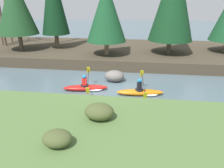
{
  "coord_description": "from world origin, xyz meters",
  "views": [
    {
      "loc": [
        1.71,
        -12.3,
        5.31
      ],
      "look_at": [
        0.17,
        -0.44,
        0.55
      ],
      "focal_mm": 35.0,
      "sensor_mm": 36.0,
      "label": 1
    }
  ],
  "objects": [
    {
      "name": "shrub_clump_far_end",
      "position": [
        0.22,
        -4.75,
        1.07
      ],
      "size": [
        1.18,
        0.98,
        0.64
      ],
      "color": "#4C562D",
      "rests_on": "riverbank_near"
    },
    {
      "name": "kayaker_lead",
      "position": [
        1.95,
        -0.55,
        0.2
      ],
      "size": [
        2.79,
        2.07,
        1.2
      ],
      "rotation": [
        0.0,
        0.0,
        0.11
      ],
      "color": "orange",
      "rests_on": "ground"
    },
    {
      "name": "bare_tree_mid_upstream",
      "position": [
        -11.84,
        9.42,
        3.75
      ],
      "size": [
        3.4,
        3.36,
        6.16
      ],
      "color": "#7A664C",
      "rests_on": "riverbank_far"
    },
    {
      "name": "conifer_tree_far_left",
      "position": [
        -9.04,
        6.25,
        4.79
      ],
      "size": [
        3.48,
        3.48,
        6.49
      ],
      "color": "brown",
      "rests_on": "riverbank_far"
    },
    {
      "name": "ground_plane",
      "position": [
        0.0,
        0.0,
        0.0
      ],
      "size": [
        90.0,
        90.0,
        0.0
      ],
      "primitive_type": "plane",
      "color": "slate"
    },
    {
      "name": "shrub_clump_third",
      "position": [
        -0.84,
        -6.61,
        1.02
      ],
      "size": [
        0.99,
        0.82,
        0.53
      ],
      "color": "#4C562D",
      "rests_on": "riverbank_near"
    },
    {
      "name": "riverbank_far",
      "position": [
        0.0,
        8.14,
        0.42
      ],
      "size": [
        44.0,
        9.44,
        0.84
      ],
      "color": "#473D2D",
      "rests_on": "ground"
    },
    {
      "name": "conifer_tree_mid_left",
      "position": [
        -1.04,
        5.44,
        4.26
      ],
      "size": [
        3.2,
        3.2,
        5.74
      ],
      "color": "#7A664C",
      "rests_on": "riverbank_far"
    },
    {
      "name": "kayaker_middle",
      "position": [
        -1.37,
        -0.28,
        0.2
      ],
      "size": [
        2.79,
        2.06,
        1.2
      ],
      "rotation": [
        0.0,
        0.0,
        0.19
      ],
      "color": "red",
      "rests_on": "ground"
    },
    {
      "name": "bare_tree_downstream",
      "position": [
        -6.98,
        9.56,
        3.72
      ],
      "size": [
        3.37,
        3.33,
        6.09
      ],
      "color": "#7A664C",
      "rests_on": "riverbank_far"
    },
    {
      "name": "boulder_midstream",
      "position": [
        0.09,
        1.48,
        0.38
      ],
      "size": [
        1.33,
        1.04,
        0.75
      ],
      "color": "slate",
      "rests_on": "ground"
    },
    {
      "name": "riverbank_near",
      "position": [
        0.0,
        -5.68,
        0.38
      ],
      "size": [
        44.0,
        6.21,
        0.75
      ],
      "color": "#56753D",
      "rests_on": "ground"
    }
  ]
}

